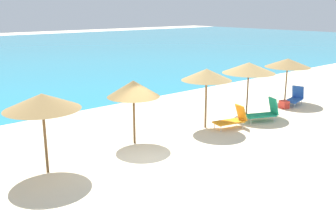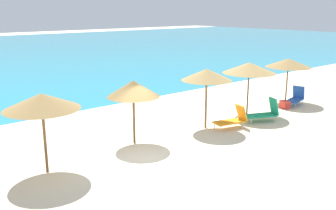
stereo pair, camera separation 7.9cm
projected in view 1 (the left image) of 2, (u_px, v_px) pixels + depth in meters
The scene contains 10 objects.
ground_plane at pixel (146, 158), 14.01m from camera, with size 160.00×160.00×0.00m, color beige.
beach_umbrella_2 at pixel (42, 102), 12.16m from camera, with size 2.47×2.47×2.72m.
beach_umbrella_3 at pixel (133, 89), 14.96m from camera, with size 2.11×2.11×2.61m.
beach_umbrella_4 at pixel (207, 75), 16.97m from camera, with size 2.28×2.28×2.75m.
beach_umbrella_5 at pixel (249, 68), 19.20m from camera, with size 2.69×2.69×2.71m.
beach_umbrella_6 at pixel (288, 63), 21.81m from camera, with size 2.59×2.59×2.57m.
lounge_chair_0 at pixel (264, 112), 18.47m from camera, with size 1.72×1.23×1.15m.
lounge_chair_1 at pixel (295, 98), 21.64m from camera, with size 1.47×0.93×1.04m.
lounge_chair_2 at pixel (233, 119), 17.43m from camera, with size 1.64×0.99×1.05m.
cooler_box at pixel (284, 104), 20.94m from camera, with size 0.49×0.37×0.42m, color red.
Camera 1 is at (-7.85, -10.51, 5.35)m, focal length 40.53 mm.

